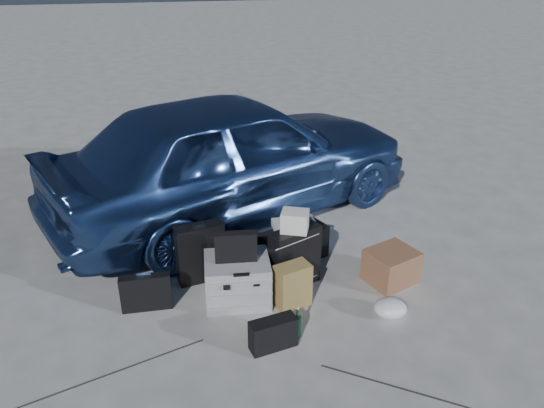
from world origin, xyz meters
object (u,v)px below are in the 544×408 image
Objects in this scene: car at (234,155)px; suitcase_left at (200,253)px; cardboard_box at (391,266)px; suitcase_right at (295,258)px; pelican_case at (237,280)px; duffel_bag at (294,245)px; green_bottle at (297,323)px; briefcase at (146,293)px.

car reaches higher than suitcase_left.
suitcase_right is at bearing 171.73° from cardboard_box.
pelican_case is at bearing 167.33° from suitcase_right.
pelican_case reaches higher than duffel_bag.
suitcase_left is 0.85× the size of duffel_bag.
green_bottle is at bearing -126.55° from suitcase_right.
green_bottle is (-0.17, -0.76, -0.17)m from suitcase_right.
briefcase is at bearing 125.47° from car.
suitcase_left is at bearing 124.38° from green_bottle.
pelican_case is 0.89m from duffel_bag.
duffel_bag is at bearing 20.98° from briefcase.
suitcase_right is at bearing 16.17° from pelican_case.
briefcase is 1.66× the size of green_bottle.
car is at bearing 76.90° from suitcase_right.
pelican_case reaches higher than cardboard_box.
suitcase_right is 0.48m from duffel_bag.
green_bottle is (0.72, -1.05, -0.17)m from suitcase_left.
car reaches higher than pelican_case.
cardboard_box is at bearing 28.65° from green_bottle.
car is 7.42× the size of suitcase_left.
car is at bearing 57.71° from suitcase_left.
duffel_bag reaches higher than cardboard_box.
duffel_bag is at bearing 145.29° from cardboard_box.
cardboard_box reaches higher than green_bottle.
cardboard_box is 1.29m from green_bottle.
duffel_bag reaches higher than green_bottle.
car is 1.78m from suitcase_right.
pelican_case is 0.77m from green_bottle.
cardboard_box is (1.85, -0.43, -0.14)m from suitcase_left.
pelican_case is at bearing -162.73° from duffel_bag.
briefcase is at bearing 178.70° from cardboard_box.
duffel_bag is (1.54, 0.54, 0.00)m from briefcase.
duffel_bag is at bearing 44.22° from pelican_case.
suitcase_right reaches higher than cardboard_box.
pelican_case is at bearing 179.13° from cardboard_box.
car is at bearing 86.70° from pelican_case.
pelican_case is 1.54m from cardboard_box.
suitcase_left is 1.35× the size of cardboard_box.
briefcase is at bearing -177.14° from pelican_case.
suitcase_right reaches higher than briefcase.
car is 1.58m from suitcase_left.
suitcase_right is at bearing 5.21° from briefcase.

